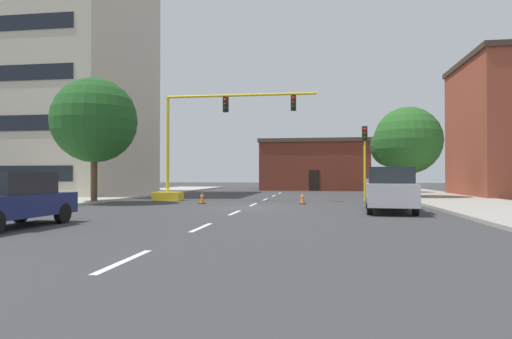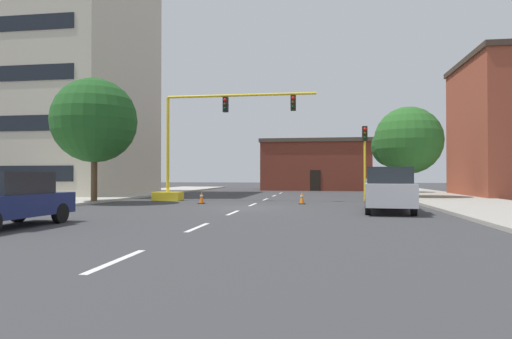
{
  "view_description": "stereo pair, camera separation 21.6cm",
  "coord_description": "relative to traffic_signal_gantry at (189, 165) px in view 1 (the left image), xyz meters",
  "views": [
    {
      "loc": [
        3.67,
        -21.98,
        1.63
      ],
      "look_at": [
        -0.57,
        7.47,
        2.03
      ],
      "focal_mm": 31.09,
      "sensor_mm": 36.0,
      "label": 1
    },
    {
      "loc": [
        3.89,
        -21.95,
        1.63
      ],
      "look_at": [
        -0.57,
        7.47,
        2.03
      ],
      "focal_mm": 31.09,
      "sensor_mm": 36.0,
      "label": 2
    }
  ],
  "objects": [
    {
      "name": "tree_right_far",
      "position": [
        14.76,
        13.55,
        1.9
      ],
      "size": [
        3.71,
        3.71,
        6.11
      ],
      "color": "brown",
      "rests_on": "ground_plane"
    },
    {
      "name": "traffic_light_pole_right",
      "position": [
        11.25,
        1.46,
        1.2
      ],
      "size": [
        0.32,
        0.47,
        4.8
      ],
      "color": "yellow",
      "rests_on": "ground_plane"
    },
    {
      "name": "tree_right_mid",
      "position": [
        14.54,
        4.66,
        1.77
      ],
      "size": [
        4.72,
        4.72,
        6.47
      ],
      "color": "#4C3823",
      "rests_on": "ground_plane"
    },
    {
      "name": "lane_stripe_seg_5",
      "position": [
        4.7,
        7.75,
        -2.33
      ],
      "size": [
        0.16,
        2.4,
        0.01
      ],
      "primitive_type": "cube",
      "color": "silver",
      "rests_on": "ground_plane"
    },
    {
      "name": "lane_stripe_seg_0",
      "position": [
        4.7,
        -19.75,
        -2.33
      ],
      "size": [
        0.16,
        2.4,
        0.01
      ],
      "primitive_type": "cube",
      "color": "silver",
      "rests_on": "ground_plane"
    },
    {
      "name": "lane_stripe_seg_2",
      "position": [
        4.7,
        -8.75,
        -2.33
      ],
      "size": [
        0.16,
        2.4,
        0.01
      ],
      "primitive_type": "cube",
      "color": "silver",
      "rests_on": "ground_plane"
    },
    {
      "name": "lane_stripe_seg_4",
      "position": [
        4.7,
        2.25,
        -2.33
      ],
      "size": [
        0.16,
        2.4,
        0.01
      ],
      "primitive_type": "cube",
      "color": "silver",
      "rests_on": "ground_plane"
    },
    {
      "name": "traffic_cone_roadside_b",
      "position": [
        7.4,
        -2.33,
        -1.98
      ],
      "size": [
        0.36,
        0.36,
        0.71
      ],
      "color": "black",
      "rests_on": "ground_plane"
    },
    {
      "name": "sidewalk_right",
      "position": [
        16.81,
        2.25,
        -2.26
      ],
      "size": [
        6.0,
        56.0,
        0.14
      ],
      "primitive_type": "cube",
      "color": "#9E998E",
      "rests_on": "ground_plane"
    },
    {
      "name": "sidewalk_left",
      "position": [
        -7.4,
        2.25,
        -2.26
      ],
      "size": [
        6.0,
        56.0,
        0.14
      ],
      "primitive_type": "cube",
      "color": "#B2ADA3",
      "rests_on": "ground_plane"
    },
    {
      "name": "ground_plane",
      "position": [
        4.7,
        -5.75,
        -2.33
      ],
      "size": [
        160.0,
        160.0,
        0.0
      ],
      "primitive_type": "plane",
      "color": "#38383A"
    },
    {
      "name": "lane_stripe_seg_3",
      "position": [
        4.7,
        -3.25,
        -2.33
      ],
      "size": [
        0.16,
        2.4,
        0.01
      ],
      "primitive_type": "cube",
      "color": "silver",
      "rests_on": "ground_plane"
    },
    {
      "name": "traffic_cone_roadside_a",
      "position": [
        1.66,
        -2.93,
        -1.98
      ],
      "size": [
        0.36,
        0.36,
        0.72
      ],
      "color": "black",
      "rests_on": "ground_plane"
    },
    {
      "name": "sedan_navy_near_left",
      "position": [
        -1.19,
        -15.19,
        -1.44
      ],
      "size": [
        2.06,
        4.58,
        1.74
      ],
      "color": "navy",
      "rests_on": "ground_plane"
    },
    {
      "name": "building_tall_left",
      "position": [
        -14.19,
        7.07,
        8.41
      ],
      "size": [
        14.61,
        13.65,
        21.47
      ],
      "color": "beige",
      "rests_on": "ground_plane"
    },
    {
      "name": "tree_left_near",
      "position": [
        -4.65,
        -3.53,
        2.51
      ],
      "size": [
        4.93,
        4.93,
        7.32
      ],
      "color": "#4C3823",
      "rests_on": "ground_plane"
    },
    {
      "name": "lane_stripe_seg_1",
      "position": [
        4.7,
        -14.25,
        -2.33
      ],
      "size": [
        0.16,
        2.4,
        0.01
      ],
      "primitive_type": "cube",
      "color": "silver",
      "rests_on": "ground_plane"
    },
    {
      "name": "traffic_signal_gantry",
      "position": [
        0.0,
        0.0,
        0.0
      ],
      "size": [
        10.53,
        1.2,
        6.83
      ],
      "color": "yellow",
      "rests_on": "ground_plane"
    },
    {
      "name": "pickup_truck_silver",
      "position": [
        11.48,
        -7.23,
        -1.36
      ],
      "size": [
        2.47,
        5.56,
        1.99
      ],
      "color": "#BCBCC1",
      "rests_on": "ground_plane"
    },
    {
      "name": "lane_stripe_seg_6",
      "position": [
        4.7,
        13.25,
        -2.33
      ],
      "size": [
        0.16,
        2.4,
        0.01
      ],
      "primitive_type": "cube",
      "color": "silver",
      "rests_on": "ground_plane"
    },
    {
      "name": "building_brick_center",
      "position": [
        7.79,
        24.07,
        0.49
      ],
      "size": [
        12.09,
        9.56,
        5.62
      ],
      "color": "brown",
      "rests_on": "ground_plane"
    }
  ]
}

